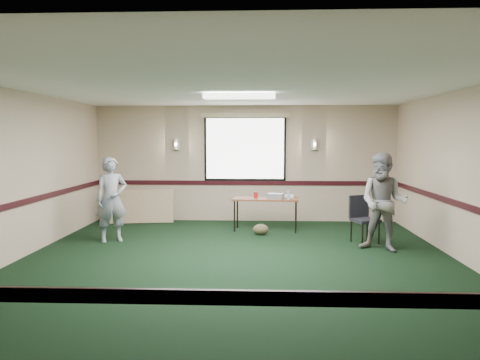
{
  "coord_description": "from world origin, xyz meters",
  "views": [
    {
      "loc": [
        0.36,
        -6.92,
        1.92
      ],
      "look_at": [
        0.0,
        1.3,
        1.2
      ],
      "focal_mm": 35.0,
      "sensor_mm": 36.0,
      "label": 1
    }
  ],
  "objects_px": {
    "projector": "(275,196)",
    "person_right": "(384,202)",
    "person_left": "(112,199)",
    "conference_chair": "(362,215)",
    "folding_table": "(266,201)"
  },
  "relations": [
    {
      "from": "projector",
      "to": "person_right",
      "type": "distance_m",
      "value": 2.43
    },
    {
      "from": "person_left",
      "to": "conference_chair",
      "type": "bearing_deg",
      "value": -26.77
    },
    {
      "from": "folding_table",
      "to": "person_left",
      "type": "height_order",
      "value": "person_left"
    },
    {
      "from": "conference_chair",
      "to": "person_right",
      "type": "xyz_separation_m",
      "value": [
        0.21,
        -0.68,
        0.33
      ]
    },
    {
      "from": "projector",
      "to": "conference_chair",
      "type": "distance_m",
      "value": 1.87
    },
    {
      "from": "folding_table",
      "to": "projector",
      "type": "height_order",
      "value": "projector"
    },
    {
      "from": "projector",
      "to": "conference_chair",
      "type": "height_order",
      "value": "conference_chair"
    },
    {
      "from": "conference_chair",
      "to": "folding_table",
      "type": "bearing_deg",
      "value": 127.17
    },
    {
      "from": "folding_table",
      "to": "projector",
      "type": "distance_m",
      "value": 0.24
    },
    {
      "from": "projector",
      "to": "person_right",
      "type": "height_order",
      "value": "person_right"
    },
    {
      "from": "projector",
      "to": "person_left",
      "type": "relative_size",
      "value": 0.2
    },
    {
      "from": "person_left",
      "to": "folding_table",
      "type": "bearing_deg",
      "value": -6.46
    },
    {
      "from": "folding_table",
      "to": "conference_chair",
      "type": "relative_size",
      "value": 1.62
    },
    {
      "from": "projector",
      "to": "conference_chair",
      "type": "relative_size",
      "value": 0.37
    },
    {
      "from": "conference_chair",
      "to": "person_left",
      "type": "relative_size",
      "value": 0.55
    }
  ]
}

